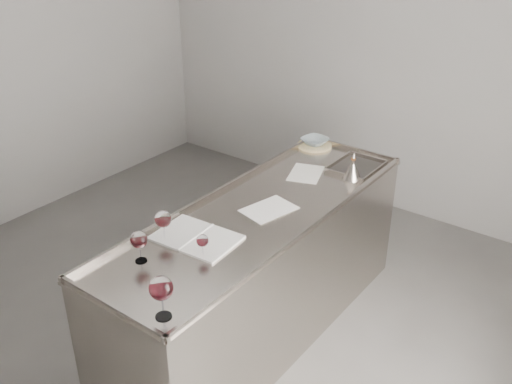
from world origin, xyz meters
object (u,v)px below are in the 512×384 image
Objects in this scene: wine_glass_right at (161,289)px; wine_funnel at (353,171)px; wine_glass_left at (163,220)px; notebook at (196,238)px; counter at (260,273)px; wine_glass_middle at (139,240)px; ceramic_bowl at (315,141)px; wine_glass_small at (202,241)px.

wine_glass_right is 1.14× the size of wine_funnel.
wine_glass_left is 0.38× the size of notebook.
wine_funnel is at bearing 70.83° from wine_glass_left.
wine_glass_middle is (-0.18, -0.83, 0.60)m from counter.
wine_funnel is (0.51, -0.33, 0.01)m from ceramic_bowl.
wine_glass_middle is 0.37× the size of notebook.
notebook is 1.57m from ceramic_bowl.
ceramic_bowl is (-0.33, 1.67, -0.05)m from wine_glass_small.
wine_glass_small is (-0.19, 0.49, -0.06)m from wine_glass_right.
wine_funnel reaches higher than wine_glass_middle.
ceramic_bowl is at bearing 146.74° from wine_funnel.
wine_glass_small is 0.21m from notebook.
wine_glass_small is 0.28× the size of notebook.
counter is 4.96× the size of notebook.
ceramic_bowl is at bearing 91.43° from wine_glass_left.
wine_funnel is (0.42, 1.57, -0.07)m from wine_glass_middle.
wine_glass_right reaches higher than notebook.
counter is 1.23m from ceramic_bowl.
wine_funnel reaches higher than notebook.
notebook is at bearing 41.15° from wine_glass_left.
wine_funnel is at bearing -33.26° from ceramic_bowl.
counter is at bearing 74.05° from notebook.
wine_glass_right is 1.10× the size of ceramic_bowl.
notebook is (-0.15, 0.11, -0.09)m from wine_glass_small.
ceramic_bowl is at bearing 92.76° from wine_glass_middle.
wine_glass_small is at bearing -78.92° from ceramic_bowl.
notebook is at bearing -101.58° from counter.
wine_funnel reaches higher than wine_glass_left.
wine_glass_middle is 0.49m from wine_glass_right.
wine_glass_small is 0.67× the size of ceramic_bowl.
wine_glass_small reaches higher than notebook.
wine_glass_middle is 0.94× the size of wine_funnel.
counter is 17.96× the size of wine_glass_small.
wine_glass_middle reaches higher than wine_glass_small.
wine_glass_small is at bearing -84.93° from counter.
notebook is (0.08, 0.34, -0.12)m from wine_glass_middle.
wine_glass_right reaches higher than ceramic_bowl.
wine_glass_middle is at bearing 149.12° from wine_glass_right.
wine_glass_left is at bearing 102.44° from wine_glass_middle.
counter is 0.68m from notebook.
ceramic_bowl is (-0.18, 1.56, 0.04)m from notebook.
wine_glass_left is 0.29m from wine_glass_small.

